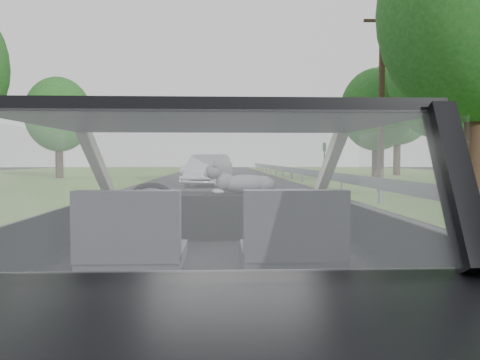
{
  "coord_description": "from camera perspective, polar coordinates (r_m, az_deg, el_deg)",
  "views": [
    {
      "loc": [
        0.04,
        -2.61,
        1.24
      ],
      "look_at": [
        0.17,
        0.52,
        1.1
      ],
      "focal_mm": 35.0,
      "sensor_mm": 36.0,
      "label": 1
    }
  ],
  "objects": [
    {
      "name": "driver_seat",
      "position": [
        2.39,
        -13.05,
        -6.1
      ],
      "size": [
        0.5,
        0.72,
        0.42
      ],
      "primitive_type": "cube",
      "color": "#26262A",
      "rests_on": "subject_car"
    },
    {
      "name": "tree_1",
      "position": [
        24.35,
        23.7,
        8.84
      ],
      "size": [
        6.89,
        6.89,
        7.98
      ],
      "primitive_type": null,
      "rotation": [
        0.0,
        0.0,
        -0.4
      ],
      "color": "#134814",
      "rests_on": "ground"
    },
    {
      "name": "passenger_seat",
      "position": [
        2.38,
        6.4,
        -6.1
      ],
      "size": [
        0.5,
        0.72,
        0.42
      ],
      "primitive_type": "cube",
      "color": "#26262A",
      "rests_on": "subject_car"
    },
    {
      "name": "tree_6",
      "position": [
        32.5,
        -21.23,
        5.79
      ],
      "size": [
        5.28,
        5.28,
        6.33
      ],
      "primitive_type": null,
      "rotation": [
        0.0,
        0.0,
        -0.32
      ],
      "color": "#134814",
      "rests_on": "ground"
    },
    {
      "name": "tree_2",
      "position": [
        28.59,
        16.31,
        6.35
      ],
      "size": [
        5.0,
        5.0,
        6.35
      ],
      "primitive_type": null,
      "rotation": [
        0.0,
        0.0,
        0.22
      ],
      "color": "#134814",
      "rests_on": "ground"
    },
    {
      "name": "highway_sign",
      "position": [
        30.75,
        10.24,
        2.36
      ],
      "size": [
        0.46,
        0.87,
        2.29
      ],
      "primitive_type": "cube",
      "rotation": [
        0.0,
        0.0,
        -0.42
      ],
      "color": "#1C5930",
      "rests_on": "ground"
    },
    {
      "name": "dashboard",
      "position": [
        3.26,
        -3.08,
        -4.26
      ],
      "size": [
        1.58,
        0.45,
        0.3
      ],
      "primitive_type": "cube",
      "color": "black",
      "rests_on": "subject_car"
    },
    {
      "name": "subject_car",
      "position": [
        2.66,
        -3.24,
        -8.54
      ],
      "size": [
        1.8,
        4.0,
        1.45
      ],
      "primitive_type": "cube",
      "color": "black",
      "rests_on": "ground"
    },
    {
      "name": "guardrail",
      "position": [
        13.33,
        16.26,
        -0.36
      ],
      "size": [
        0.05,
        90.0,
        0.32
      ],
      "primitive_type": "cube",
      "color": "slate",
      "rests_on": "ground"
    },
    {
      "name": "utility_pole",
      "position": [
        18.35,
        16.88,
        9.59
      ],
      "size": [
        0.3,
        0.3,
        7.03
      ],
      "primitive_type": "cylinder",
      "rotation": [
        0.0,
        0.0,
        -0.38
      ],
      "color": "brown",
      "rests_on": "ground"
    },
    {
      "name": "tree_3",
      "position": [
        37.71,
        18.64,
        7.02
      ],
      "size": [
        5.81,
        5.81,
        8.5
      ],
      "primitive_type": null,
      "rotation": [
        0.0,
        0.0,
        -0.04
      ],
      "color": "#134814",
      "rests_on": "ground"
    },
    {
      "name": "other_car",
      "position": [
        21.74,
        -3.91,
        1.22
      ],
      "size": [
        2.56,
        4.67,
        1.45
      ],
      "primitive_type": "imported",
      "rotation": [
        0.0,
        0.0,
        -0.19
      ],
      "color": "silver",
      "rests_on": "ground"
    },
    {
      "name": "tree_0",
      "position": [
        15.25,
        26.79,
        13.41
      ],
      "size": [
        7.03,
        7.03,
        8.35
      ],
      "primitive_type": null,
      "rotation": [
        0.0,
        0.0,
        0.34
      ],
      "color": "#134814",
      "rests_on": "ground"
    },
    {
      "name": "cat",
      "position": [
        3.21,
        0.8,
        -0.34
      ],
      "size": [
        0.52,
        0.21,
        0.23
      ],
      "primitive_type": "ellipsoid",
      "rotation": [
        0.0,
        0.0,
        0.1
      ],
      "color": "gray",
      "rests_on": "dashboard"
    },
    {
      "name": "steering_wheel",
      "position": [
        2.99,
        -10.86,
        -3.57
      ],
      "size": [
        0.36,
        0.36,
        0.04
      ],
      "primitive_type": "torus",
      "color": "black",
      "rests_on": "dashboard"
    }
  ]
}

